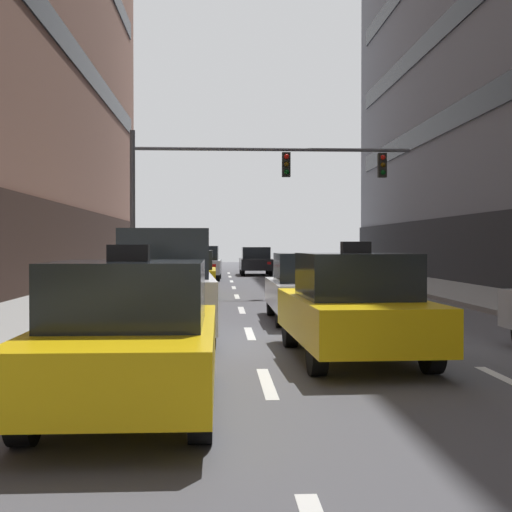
{
  "coord_description": "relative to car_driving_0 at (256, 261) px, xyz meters",
  "views": [
    {
      "loc": [
        -2.18,
        -11.89,
        1.77
      ],
      "look_at": [
        -0.52,
        19.47,
        1.27
      ],
      "focal_mm": 49.15,
      "sensor_mm": 36.0,
      "label": 1
    }
  ],
  "objects": [
    {
      "name": "traffic_signal_0",
      "position": [
        -1.51,
        -16.91,
        3.24
      ],
      "size": [
        9.64,
        0.35,
        5.53
      ],
      "color": "#4C4C51",
      "rests_on": "sidewalk_left"
    },
    {
      "name": "lane_stripe_l1_s8",
      "position": [
        -1.54,
        -7.05,
        -0.8
      ],
      "size": [
        0.16,
        2.0,
        0.01
      ],
      "primitive_type": "cube",
      "color": "silver",
      "rests_on": "ground"
    },
    {
      "name": "lane_stripe_l1_s7",
      "position": [
        -1.54,
        -12.05,
        -0.8
      ],
      "size": [
        0.16,
        2.0,
        0.01
      ],
      "primitive_type": "cube",
      "color": "silver",
      "rests_on": "ground"
    },
    {
      "name": "lane_stripe_l2_s8",
      "position": [
        1.61,
        -7.05,
        -0.8
      ],
      "size": [
        0.16,
        2.0,
        0.01
      ],
      "primitive_type": "cube",
      "color": "silver",
      "rests_on": "ground"
    },
    {
      "name": "lane_stripe_l2_s9",
      "position": [
        1.61,
        -2.05,
        -0.8
      ],
      "size": [
        0.16,
        2.0,
        0.01
      ],
      "primitive_type": "cube",
      "color": "silver",
      "rests_on": "ground"
    },
    {
      "name": "car_driving_3",
      "position": [
        -3.02,
        -5.74,
        0.04
      ],
      "size": [
        2.01,
        4.62,
        1.72
      ],
      "color": "black",
      "rests_on": "ground"
    },
    {
      "name": "taxi_driving_4",
      "position": [
        -3.09,
        -33.47,
        -0.02
      ],
      "size": [
        1.78,
        4.26,
        1.77
      ],
      "color": "black",
      "rests_on": "ground"
    },
    {
      "name": "lane_stripe_l1_s5",
      "position": [
        -1.54,
        -22.05,
        -0.8
      ],
      "size": [
        0.16,
        2.0,
        0.01
      ],
      "primitive_type": "cube",
      "color": "silver",
      "rests_on": "ground"
    },
    {
      "name": "lane_stripe_l2_s7",
      "position": [
        1.61,
        -12.05,
        -0.8
      ],
      "size": [
        0.16,
        2.0,
        0.01
      ],
      "primitive_type": "cube",
      "color": "silver",
      "rests_on": "ground"
    },
    {
      "name": "lane_stripe_l1_s6",
      "position": [
        -1.54,
        -17.05,
        -0.8
      ],
      "size": [
        0.16,
        2.0,
        0.01
      ],
      "primitive_type": "cube",
      "color": "silver",
      "rests_on": "ground"
    },
    {
      "name": "lane_stripe_l1_s3",
      "position": [
        -1.54,
        -32.05,
        -0.8
      ],
      "size": [
        0.16,
        2.0,
        0.01
      ],
      "primitive_type": "cube",
      "color": "silver",
      "rests_on": "ground"
    },
    {
      "name": "car_driving_6",
      "position": [
        -3.15,
        -27.97,
        0.21
      ],
      "size": [
        1.97,
        4.31,
        2.05
      ],
      "color": "black",
      "rests_on": "ground"
    },
    {
      "name": "ground_plane",
      "position": [
        0.03,
        -29.05,
        -0.81
      ],
      "size": [
        120.0,
        120.0,
        0.0
      ],
      "primitive_type": "plane",
      "color": "#515156"
    },
    {
      "name": "car_driving_5",
      "position": [
        -0.07,
        -24.82,
        -0.03
      ],
      "size": [
        1.77,
        4.21,
        1.58
      ],
      "color": "black",
      "rests_on": "ground"
    },
    {
      "name": "taxi_driving_2",
      "position": [
        -0.08,
        -30.27,
        0.0
      ],
      "size": [
        1.97,
        4.43,
        1.82
      ],
      "color": "black",
      "rests_on": "ground"
    },
    {
      "name": "taxi_driving_1",
      "position": [
        -3.15,
        -16.6,
        -0.03
      ],
      "size": [
        1.8,
        4.23,
        1.76
      ],
      "color": "black",
      "rests_on": "ground"
    },
    {
      "name": "lane_stripe_l2_s6",
      "position": [
        1.61,
        -17.05,
        -0.8
      ],
      "size": [
        0.16,
        2.0,
        0.01
      ],
      "primitive_type": "cube",
      "color": "silver",
      "rests_on": "ground"
    },
    {
      "name": "lane_stripe_l2_s4",
      "position": [
        1.61,
        -27.05,
        -0.8
      ],
      "size": [
        0.16,
        2.0,
        0.01
      ],
      "primitive_type": "cube",
      "color": "silver",
      "rests_on": "ground"
    },
    {
      "name": "car_driving_0",
      "position": [
        0.0,
        0.0,
        0.0
      ],
      "size": [
        1.84,
        4.38,
        1.64
      ],
      "color": "black",
      "rests_on": "ground"
    },
    {
      "name": "lane_stripe_l1_s10",
      "position": [
        -1.54,
        2.95,
        -0.8
      ],
      "size": [
        0.16,
        2.0,
        0.01
      ],
      "primitive_type": "cube",
      "color": "silver",
      "rests_on": "ground"
    },
    {
      "name": "lane_stripe_l2_s3",
      "position": [
        1.61,
        -32.05,
        -0.8
      ],
      "size": [
        0.16,
        2.0,
        0.01
      ],
      "primitive_type": "cube",
      "color": "silver",
      "rests_on": "ground"
    },
    {
      "name": "lane_stripe_l1_s4",
      "position": [
        -1.54,
        -27.05,
        -0.8
      ],
      "size": [
        0.16,
        2.0,
        0.01
      ],
      "primitive_type": "cube",
      "color": "silver",
      "rests_on": "ground"
    },
    {
      "name": "lane_stripe_l2_s5",
      "position": [
        1.61,
        -22.05,
        -0.8
      ],
      "size": [
        0.16,
        2.0,
        0.01
      ],
      "primitive_type": "cube",
      "color": "silver",
      "rests_on": "ground"
    },
    {
      "name": "lane_stripe_l2_s10",
      "position": [
        1.61,
        2.95,
        -0.8
      ],
      "size": [
        0.16,
        2.0,
        0.01
      ],
      "primitive_type": "cube",
      "color": "silver",
      "rests_on": "ground"
    },
    {
      "name": "lane_stripe_l1_s9",
      "position": [
        -1.54,
        -2.05,
        -0.8
      ],
      "size": [
        0.16,
        2.0,
        0.01
      ],
      "primitive_type": "cube",
      "color": "silver",
      "rests_on": "ground"
    }
  ]
}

